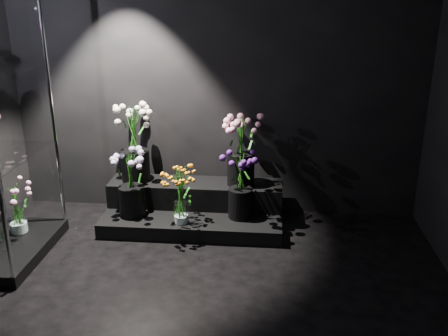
# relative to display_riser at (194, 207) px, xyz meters

# --- Properties ---
(floor) EXTENTS (4.00, 4.00, 0.00)m
(floor) POSITION_rel_display_riser_xyz_m (0.18, -1.66, -0.16)
(floor) COLOR black
(floor) RESTS_ON ground
(wall_back) EXTENTS (4.00, 0.00, 4.00)m
(wall_back) POSITION_rel_display_riser_xyz_m (0.18, 0.34, 1.24)
(wall_back) COLOR black
(wall_back) RESTS_ON floor
(display_riser) EXTENTS (1.69, 0.75, 0.38)m
(display_riser) POSITION_rel_display_riser_xyz_m (0.00, 0.00, 0.00)
(display_riser) COLOR black
(display_riser) RESTS_ON floor
(bouquet_orange_bells) EXTENTS (0.33, 0.33, 0.54)m
(bouquet_orange_bells) POSITION_rel_display_riser_xyz_m (-0.07, -0.32, 0.26)
(bouquet_orange_bells) COLOR white
(bouquet_orange_bells) RESTS_ON display_riser
(bouquet_lilac) EXTENTS (0.41, 0.41, 0.63)m
(bouquet_lilac) POSITION_rel_display_riser_xyz_m (-0.56, -0.20, 0.35)
(bouquet_lilac) COLOR black
(bouquet_lilac) RESTS_ON display_riser
(bouquet_purple) EXTENTS (0.32, 0.32, 0.65)m
(bouquet_purple) POSITION_rel_display_riser_xyz_m (0.46, -0.15, 0.35)
(bouquet_purple) COLOR black
(bouquet_purple) RESTS_ON display_riser
(bouquet_cream_roses) EXTENTS (0.51, 0.51, 0.74)m
(bouquet_cream_roses) POSITION_rel_display_riser_xyz_m (-0.59, 0.10, 0.64)
(bouquet_cream_roses) COLOR black
(bouquet_cream_roses) RESTS_ON display_riser
(bouquet_pink_roses) EXTENTS (0.48, 0.48, 0.66)m
(bouquet_pink_roses) POSITION_rel_display_riser_xyz_m (0.44, 0.09, 0.60)
(bouquet_pink_roses) COLOR black
(bouquet_pink_roses) RESTS_ON display_riser
(bouquet_case_base_pink) EXTENTS (0.35, 0.35, 0.46)m
(bouquet_case_base_pink) POSITION_rel_display_riser_xyz_m (-1.50, -0.57, 0.19)
(bouquet_case_base_pink) COLOR white
(bouquet_case_base_pink) RESTS_ON display_case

